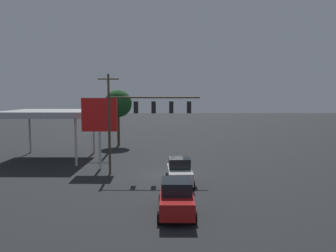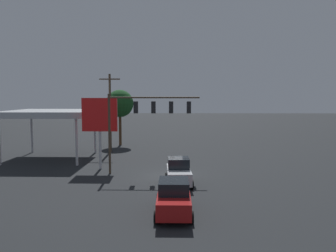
{
  "view_description": "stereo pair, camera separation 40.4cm",
  "coord_description": "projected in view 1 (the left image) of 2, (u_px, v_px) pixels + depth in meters",
  "views": [
    {
      "loc": [
        -0.28,
        26.5,
        6.58
      ],
      "look_at": [
        0.0,
        -2.0,
        3.97
      ],
      "focal_mm": 35.0,
      "sensor_mm": 36.0,
      "label": 1
    },
    {
      "loc": [
        -0.69,
        26.49,
        6.58
      ],
      "look_at": [
        0.0,
        -2.0,
        3.97
      ],
      "focal_mm": 35.0,
      "sensor_mm": 36.0,
      "label": 2
    }
  ],
  "objects": [
    {
      "name": "price_sign",
      "position": [
        99.0,
        117.0,
        29.14
      ],
      "size": [
        3.16,
        0.27,
        6.42
      ],
      "color": "#B7B7BC",
      "rests_on": "ground"
    },
    {
      "name": "street_tree",
      "position": [
        118.0,
        104.0,
        43.45
      ],
      "size": [
        3.64,
        3.64,
        7.42
      ],
      "color": "#4C331E",
      "rests_on": "ground"
    },
    {
      "name": "utility_pole",
      "position": [
        109.0,
        111.0,
        38.33
      ],
      "size": [
        2.4,
        0.26,
        9.15
      ],
      "color": "#473828",
      "rests_on": "ground"
    },
    {
      "name": "gas_station_canopy",
      "position": [
        50.0,
        114.0,
        34.14
      ],
      "size": [
        8.63,
        8.33,
        5.08
      ],
      "color": "#B2B7BC",
      "rests_on": "ground"
    },
    {
      "name": "traffic_signal_assembly",
      "position": [
        146.0,
        114.0,
        27.37
      ],
      "size": [
        7.68,
        0.43,
        6.76
      ],
      "color": "#473828",
      "rests_on": "ground"
    },
    {
      "name": "hatchback_crossing",
      "position": [
        179.0,
        172.0,
        24.37
      ],
      "size": [
        2.11,
        3.88,
        1.97
      ],
      "rotation": [
        0.0,
        0.0,
        1.62
      ],
      "color": "silver",
      "rests_on": "ground"
    },
    {
      "name": "sedan_far",
      "position": [
        176.0,
        197.0,
        18.27
      ],
      "size": [
        2.08,
        4.41,
        1.93
      ],
      "rotation": [
        0.0,
        0.0,
        1.58
      ],
      "color": "maroon",
      "rests_on": "ground"
    },
    {
      "name": "ground_plane",
      "position": [
        168.0,
        176.0,
        26.99
      ],
      "size": [
        200.0,
        200.0,
        0.0
      ],
      "primitive_type": "plane",
      "color": "black"
    }
  ]
}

